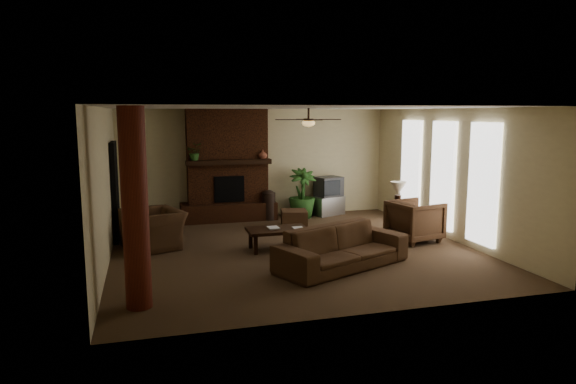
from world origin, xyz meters
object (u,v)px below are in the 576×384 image
object	(u,v)px
side_table_left	(138,230)
sofa	(342,240)
tv_stand	(327,205)
armchair_right	(415,219)
ottoman	(294,218)
floor_plant	(302,204)
log_column	(135,209)
armchair_left	(153,222)
floor_vase	(269,203)
lamp_left	(139,196)
side_table_right	(397,223)
coffee_table	(278,231)
lamp_right	(398,191)

from	to	relation	value
side_table_left	sofa	bearing A→B (deg)	-38.46
tv_stand	armchair_right	bearing A→B (deg)	-98.62
ottoman	side_table_left	world-z (taller)	side_table_left
floor_plant	sofa	bearing A→B (deg)	-97.97
log_column	side_table_left	xyz separation A→B (m)	(-0.05, 3.77, -1.12)
armchair_left	floor_vase	size ratio (longest dim) A/B	1.54
armchair_left	armchair_right	distance (m)	5.45
floor_vase	lamp_left	distance (m)	3.56
side_table_right	armchair_right	bearing A→B (deg)	-77.31
armchair_right	tv_stand	xyz separation A→B (m)	(-0.81, 3.19, -0.23)
armchair_left	coffee_table	xyz separation A→B (m)	(2.38, -0.83, -0.14)
side_table_left	side_table_right	size ratio (longest dim) A/B	1.00
armchair_left	coffee_table	world-z (taller)	armchair_left
armchair_left	floor_plant	xyz separation A→B (m)	(3.79, 2.09, -0.16)
lamp_right	lamp_left	bearing A→B (deg)	171.51
floor_plant	lamp_left	distance (m)	4.41
log_column	armchair_left	xyz separation A→B (m)	(0.26, 3.29, -0.88)
armchair_right	coffee_table	distance (m)	2.99
side_table_right	lamp_right	world-z (taller)	lamp_right
sofa	side_table_right	bearing A→B (deg)	19.54
log_column	ottoman	bearing A→B (deg)	51.04
log_column	floor_vase	bearing A→B (deg)	59.48
lamp_left	lamp_right	xyz separation A→B (m)	(5.53, -0.83, 0.00)
lamp_left	sofa	bearing A→B (deg)	-38.86
side_table_left	floor_vase	bearing A→B (deg)	26.11
sofa	coffee_table	xyz separation A→B (m)	(-0.80, 1.46, -0.11)
armchair_left	ottoman	bearing A→B (deg)	88.27
armchair_left	floor_vase	distance (m)	3.54
side_table_left	coffee_table	bearing A→B (deg)	-25.99
sofa	armchair_right	distance (m)	2.57
lamp_left	tv_stand	bearing A→B (deg)	20.22
log_column	tv_stand	distance (m)	7.43
side_table_right	floor_vase	bearing A→B (deg)	134.30
sofa	side_table_right	distance (m)	2.83
floor_vase	side_table_right	xyz separation A→B (m)	(2.35, -2.41, -0.16)
armchair_left	lamp_right	size ratio (longest dim) A/B	1.82
tv_stand	floor_plant	world-z (taller)	floor_plant
armchair_left	lamp_right	world-z (taller)	lamp_right
sofa	armchair_right	world-z (taller)	sofa
side_table_right	lamp_right	bearing A→B (deg)	52.59
log_column	lamp_left	size ratio (longest dim) A/B	4.31
side_table_left	lamp_right	xyz separation A→B (m)	(5.57, -0.82, 0.73)
side_table_right	side_table_left	bearing A→B (deg)	171.32
floor_plant	side_table_left	world-z (taller)	floor_plant
lamp_left	floor_vase	bearing A→B (deg)	26.32
armchair_right	side_table_right	bearing A→B (deg)	0.38
sofa	armchair_right	bearing A→B (deg)	8.32
log_column	side_table_right	size ratio (longest dim) A/B	5.09
side_table_left	lamp_left	bearing A→B (deg)	9.08
armchair_right	floor_plant	xyz separation A→B (m)	(-1.58, 3.02, -0.12)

